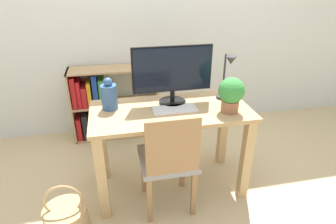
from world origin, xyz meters
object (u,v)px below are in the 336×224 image
(keyboard, at_px, (175,109))
(chair, at_px, (169,159))
(monitor, at_px, (172,72))
(bookshelf, at_px, (100,106))
(potted_plant, at_px, (231,93))
(basket, at_px, (66,218))
(desk_lamp, at_px, (227,74))
(vase, at_px, (109,96))

(keyboard, distance_m, chair, 0.37)
(monitor, height_order, bookshelf, monitor)
(keyboard, bearing_deg, potted_plant, -14.40)
(chair, bearing_deg, potted_plant, 8.97)
(potted_plant, height_order, basket, potted_plant)
(desk_lamp, bearing_deg, potted_plant, -102.50)
(chair, xyz_separation_m, bookshelf, (-0.49, 1.22, -0.09))
(desk_lamp, bearing_deg, vase, 177.58)
(vase, height_order, potted_plant, potted_plant)
(desk_lamp, xyz_separation_m, chair, (-0.52, -0.32, -0.49))
(keyboard, height_order, basket, keyboard)
(keyboard, xyz_separation_m, vase, (-0.47, 0.13, 0.10))
(vase, distance_m, chair, 0.64)
(bookshelf, bearing_deg, vase, -82.25)
(vase, bearing_deg, chair, -43.68)
(potted_plant, xyz_separation_m, basket, (-1.22, -0.19, -0.76))
(desk_lamp, height_order, basket, desk_lamp)
(keyboard, relative_size, bookshelf, 0.36)
(potted_plant, xyz_separation_m, bookshelf, (-0.97, 1.10, -0.50))
(monitor, height_order, chair, monitor)
(basket, bearing_deg, potted_plant, 8.77)
(monitor, bearing_deg, bookshelf, 124.94)
(keyboard, bearing_deg, chair, -112.02)
(potted_plant, relative_size, bookshelf, 0.29)
(keyboard, height_order, bookshelf, bookshelf)
(monitor, distance_m, potted_plant, 0.46)
(keyboard, distance_m, desk_lamp, 0.49)
(vase, height_order, desk_lamp, desk_lamp)
(monitor, bearing_deg, potted_plant, -32.78)
(monitor, height_order, vase, monitor)
(keyboard, relative_size, chair, 0.39)
(bookshelf, bearing_deg, keyboard, -59.65)
(monitor, xyz_separation_m, desk_lamp, (0.42, -0.05, -0.03))
(vase, bearing_deg, keyboard, -15.83)
(monitor, relative_size, basket, 1.53)
(keyboard, height_order, chair, chair)
(keyboard, xyz_separation_m, basket, (-0.83, -0.29, -0.62))
(bookshelf, height_order, basket, bookshelf)
(desk_lamp, distance_m, bookshelf, 1.48)
(monitor, xyz_separation_m, chair, (-0.10, -0.37, -0.52))
(desk_lamp, distance_m, potted_plant, 0.21)
(monitor, height_order, basket, monitor)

